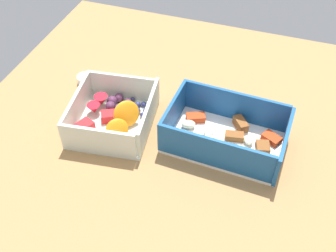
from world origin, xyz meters
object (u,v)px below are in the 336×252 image
candy_bar (223,100)px  paper_cup_liner (85,79)px  pasta_container (226,135)px  fruit_bowl (113,116)px

candy_bar → paper_cup_liner: paper_cup_liner is taller
pasta_container → fruit_bowl: 21.25cm
paper_cup_liner → pasta_container: bearing=-13.3°
pasta_container → fruit_bowl: size_ratio=1.24×
fruit_bowl → candy_bar: fruit_bowl is taller
fruit_bowl → candy_bar: size_ratio=2.46×
pasta_container → candy_bar: 11.21cm
fruit_bowl → paper_cup_liner: size_ratio=5.15×
paper_cup_liner → fruit_bowl: bearing=-41.6°
pasta_container → fruit_bowl: (-21.17, -1.89, -0.06)cm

